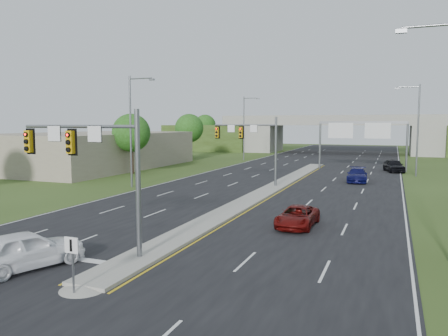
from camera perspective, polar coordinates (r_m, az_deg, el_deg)
ground at (r=21.19m, az=-10.95°, el=-11.69°), size 240.00×240.00×0.00m
road at (r=53.55m, az=9.42°, el=-1.05°), size 24.00×160.00×0.02m
median at (r=41.96m, az=6.03°, el=-2.77°), size 2.00×54.00×0.16m
median_nose at (r=18.09m, az=-17.95°, el=-14.63°), size 2.00×2.00×0.16m
lane_markings at (r=47.79m, az=7.20°, el=-1.82°), size 23.72×160.00×0.01m
signal_mast_near at (r=21.52m, az=-16.41°, el=1.29°), size 6.62×0.60×7.00m
signal_mast_far at (r=44.01m, az=3.91°, el=3.70°), size 6.62×0.60×7.00m
keep_right_sign at (r=17.27m, az=-19.22°, el=-10.72°), size 0.60×0.13×2.20m
sign_gantry at (r=62.12m, az=17.47°, el=4.53°), size 11.58×0.44×6.67m
overpass at (r=97.69m, az=14.92°, el=3.98°), size 80.00×14.00×8.10m
lightpole_l_mid at (r=44.23m, az=-11.89°, el=5.39°), size 2.85×0.25×11.00m
lightpole_l_far at (r=75.99m, az=2.75°, el=5.63°), size 2.85×0.25×11.00m
lightpole_r_far at (r=57.10m, az=23.81°, el=5.09°), size 2.85×0.25×11.00m
tree_l_near at (r=56.28m, az=-12.03°, el=4.51°), size 4.80×4.80×7.60m
tree_l_mid at (r=80.05m, az=-4.57°, el=5.20°), size 5.20×5.20×8.12m
tree_back_a at (r=121.33m, az=-2.49°, el=5.57°), size 6.00×6.00×8.85m
tree_back_b at (r=116.40m, az=3.86°, el=5.39°), size 5.60×5.60×8.32m
commercial_building at (r=66.29m, az=-16.85°, el=2.24°), size 18.00×30.00×5.00m
car_white at (r=21.17m, az=-24.45°, el=-9.67°), size 3.66×5.38×1.70m
car_far_a at (r=27.36m, az=9.55°, el=-6.27°), size 2.19×4.57×1.25m
car_far_b at (r=49.75m, az=16.99°, el=-0.88°), size 2.36×5.23×1.49m
car_far_c at (r=61.58m, az=21.31°, el=0.31°), size 3.15×5.23×1.67m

